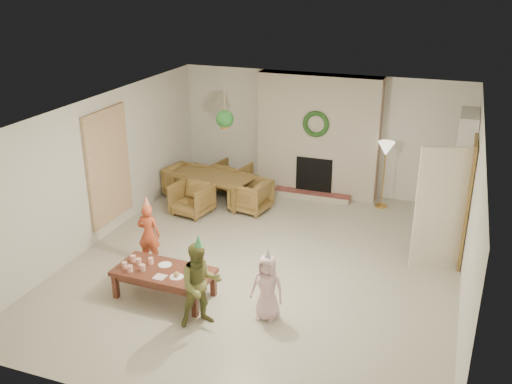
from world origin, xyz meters
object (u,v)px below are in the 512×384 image
at_px(dining_chair_far, 232,177).
at_px(child_plaid, 200,285).
at_px(dining_chair_right, 251,196).
at_px(coffee_table_top, 164,272).
at_px(dining_chair_near, 192,199).
at_px(child_red, 149,234).
at_px(dining_chair_left, 185,181).
at_px(child_pink, 267,287).
at_px(dining_table, 213,189).

bearing_deg(dining_chair_far, child_plaid, 117.84).
bearing_deg(dining_chair_far, dining_chair_right, 141.34).
relative_size(dining_chair_right, child_plaid, 0.58).
height_order(dining_chair_right, coffee_table_top, dining_chair_right).
distance_m(dining_chair_near, child_red, 2.03).
xyz_separation_m(child_red, child_plaid, (1.49, -1.24, 0.08)).
height_order(coffee_table_top, child_red, child_red).
bearing_deg(child_plaid, dining_chair_right, 62.43).
height_order(dining_chair_far, dining_chair_left, same).
relative_size(dining_chair_left, child_red, 0.67).
height_order(dining_chair_left, child_red, child_red).
relative_size(dining_chair_left, child_pink, 0.73).
bearing_deg(child_pink, coffee_table_top, -177.68).
relative_size(dining_chair_far, child_pink, 0.73).
height_order(dining_chair_near, dining_chair_right, same).
distance_m(dining_chair_near, dining_chair_left, 1.01).
bearing_deg(child_plaid, dining_chair_left, 81.16).
bearing_deg(dining_chair_near, coffee_table_top, -61.30).
bearing_deg(dining_table, child_plaid, -57.66).
bearing_deg(dining_chair_left, dining_table, -90.00).
height_order(coffee_table_top, child_plaid, child_plaid).
height_order(dining_chair_near, child_plaid, child_plaid).
relative_size(dining_chair_near, dining_chair_right, 1.00).
bearing_deg(child_plaid, dining_chair_near, 79.71).
xyz_separation_m(dining_chair_near, child_pink, (2.50, -2.82, 0.16)).
bearing_deg(dining_chair_right, child_pink, 34.39).
height_order(dining_table, dining_chair_left, dining_chair_left).
bearing_deg(child_pink, dining_chair_left, 132.47).
xyz_separation_m(dining_chair_left, dining_chair_right, (1.58, -0.29, 0.00)).
bearing_deg(child_pink, dining_table, 126.32).
bearing_deg(coffee_table_top, dining_table, 104.72).
distance_m(dining_table, coffee_table_top, 3.61).
xyz_separation_m(dining_table, child_red, (0.10, -2.71, 0.23)).
height_order(dining_chair_left, dining_chair_right, same).
bearing_deg(dining_chair_left, dining_chair_far, -45.00).
xyz_separation_m(coffee_table_top, child_plaid, (0.79, -0.43, 0.19)).
height_order(dining_chair_right, child_pink, child_pink).
bearing_deg(dining_chair_far, child_pink, 128.39).
bearing_deg(child_red, child_pink, 153.00).
bearing_deg(dining_chair_far, dining_chair_near, 90.00).
relative_size(dining_table, dining_chair_left, 2.34).
xyz_separation_m(child_plaid, child_pink, (0.78, 0.43, -0.12)).
distance_m(dining_table, child_plaid, 4.27).
height_order(dining_chair_near, child_pink, child_pink).
relative_size(dining_chair_near, dining_chair_left, 1.00).
xyz_separation_m(dining_chair_far, dining_chair_right, (0.75, -0.86, 0.00)).
xyz_separation_m(dining_chair_near, dining_chair_right, (1.01, 0.54, 0.00)).
relative_size(dining_chair_near, child_plaid, 0.58).
height_order(dining_chair_right, child_plaid, child_plaid).
xyz_separation_m(dining_table, dining_chair_far, (0.13, 0.70, 0.03)).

